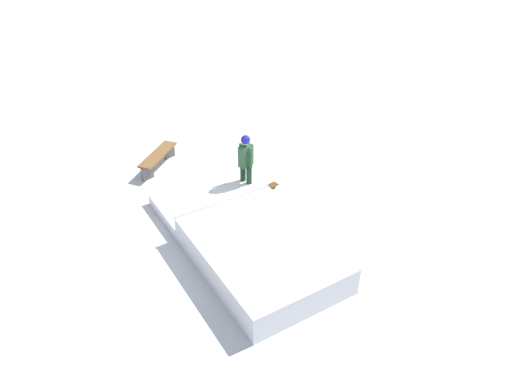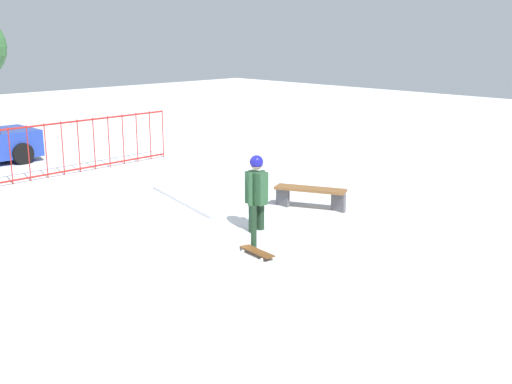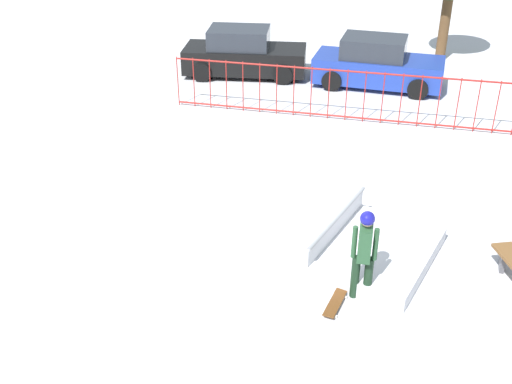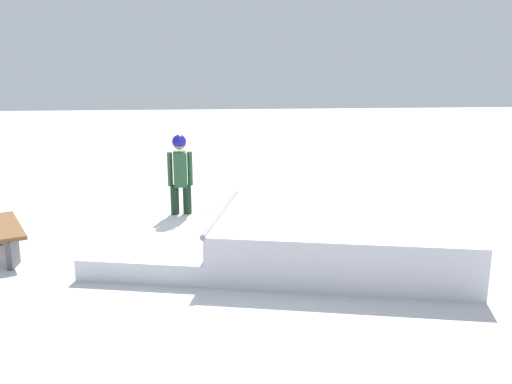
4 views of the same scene
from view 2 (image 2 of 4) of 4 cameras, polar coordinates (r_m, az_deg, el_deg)
name	(u,v)px [view 2 (image 2 of 4)]	position (r m, az deg, el deg)	size (l,w,h in m)	color
ground_plane	(148,243)	(12.45, -9.51, -4.45)	(60.00, 60.00, 0.00)	silver
skate_ramp	(115,232)	(12.16, -12.37, -3.47)	(5.86, 3.78, 0.74)	silver
skater	(257,194)	(11.82, 0.05, -0.16)	(0.44, 0.40, 1.73)	black
skateboard	(257,252)	(11.58, 0.10, -5.29)	(0.34, 0.82, 0.09)	#593314
perimeter_fence	(1,157)	(17.74, -21.60, 2.91)	(10.61, 0.58, 1.50)	maroon
park_bench	(310,193)	(14.54, 4.81, -0.10)	(1.04, 1.62, 0.48)	brown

